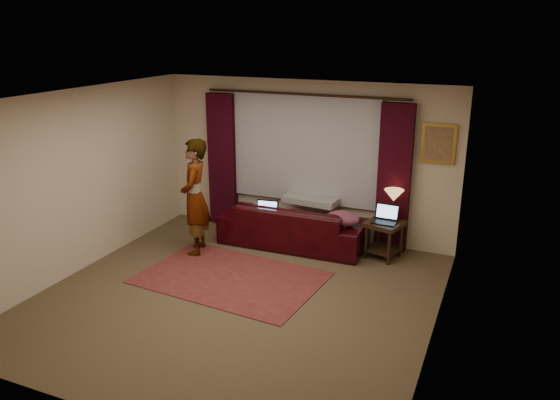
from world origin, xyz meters
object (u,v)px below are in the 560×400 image
at_px(sofa, 293,217).
at_px(tiffany_lamp, 393,205).
at_px(person, 195,197).
at_px(laptop_sofa, 265,211).
at_px(laptop_table, 385,215).
at_px(end_table, 383,240).

relative_size(sofa, tiffany_lamp, 4.92).
xyz_separation_m(tiffany_lamp, person, (-2.82, -1.09, 0.09)).
xyz_separation_m(laptop_sofa, laptop_table, (1.86, 0.25, 0.11)).
bearing_deg(laptop_table, end_table, 100.20).
bearing_deg(laptop_table, tiffany_lamp, 70.73).
bearing_deg(laptop_table, sofa, -175.90).
bearing_deg(laptop_table, person, -158.64).
height_order(sofa, tiffany_lamp, tiffany_lamp).
bearing_deg(end_table, laptop_table, -82.98).
bearing_deg(end_table, person, -160.99).
bearing_deg(sofa, person, 33.42).
xyz_separation_m(laptop_table, person, (-2.74, -0.90, 0.19)).
bearing_deg(sofa, laptop_table, 179.80).
height_order(laptop_sofa, person, person).
bearing_deg(person, tiffany_lamp, 90.51).
relative_size(end_table, person, 0.32).
bearing_deg(laptop_sofa, laptop_table, -1.42).
bearing_deg(person, end_table, 88.33).
height_order(end_table, person, person).
bearing_deg(person, laptop_table, 87.51).
relative_size(sofa, laptop_sofa, 6.03).
xyz_separation_m(laptop_sofa, tiffany_lamp, (1.94, 0.44, 0.22)).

